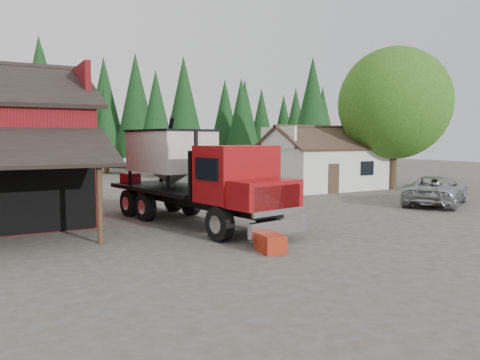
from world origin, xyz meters
TOP-DOWN VIEW (x-y plane):
  - ground at (0.00, 0.00)m, footprint 120.00×120.00m
  - farmhouse at (13.00, 13.00)m, footprint 8.60×6.42m
  - deciduous_tree at (17.01, 9.97)m, footprint 8.00×8.00m
  - conifer_backdrop at (0.00, 42.00)m, footprint 76.00×16.00m
  - near_pine_b at (6.00, 30.00)m, footprint 3.96×3.96m
  - near_pine_c at (22.00, 26.00)m, footprint 4.84×4.84m
  - near_pine_d at (-4.00, 34.00)m, footprint 5.28×5.28m
  - feed_truck at (-1.25, 4.03)m, footprint 4.63×10.76m
  - silver_car at (12.91, 3.00)m, footprint 6.37×5.13m
  - equip_box at (-1.08, -1.79)m, footprint 0.84×1.18m

SIDE VIEW (x-z plane):
  - ground at x=0.00m, z-range 0.00..0.00m
  - conifer_backdrop at x=0.00m, z-range -8.00..8.00m
  - equip_box at x=-1.08m, z-range 0.00..0.60m
  - silver_car at x=12.91m, z-range 0.00..1.61m
  - farmhouse at x=13.00m, z-range -0.66..3.99m
  - feed_truck at x=-1.25m, z-range -0.15..4.56m
  - near_pine_b at x=6.00m, z-range 0.69..11.09m
  - deciduous_tree at x=17.01m, z-range 0.81..11.01m
  - near_pine_c at x=22.00m, z-range 0.69..13.09m
  - near_pine_d at x=-4.00m, z-range 0.69..14.09m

